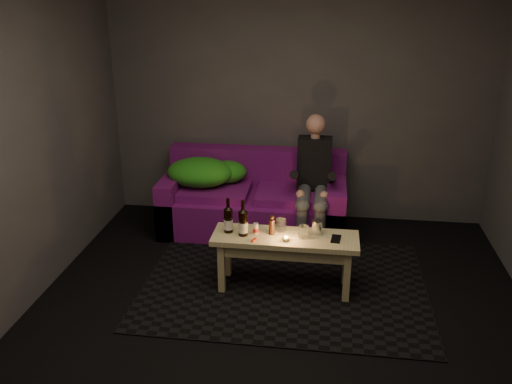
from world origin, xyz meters
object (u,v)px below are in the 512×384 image
beer_bottle_b (243,223)px  steel_cup (317,227)px  sofa (254,203)px  coffee_table (285,245)px  beer_bottle_a (228,220)px  person (313,178)px

beer_bottle_b → steel_cup: bearing=9.8°
sofa → coffee_table: bearing=-70.1°
sofa → steel_cup: sofa is taller
coffee_table → beer_bottle_a: bearing=178.3°
beer_bottle_a → beer_bottle_b: bearing=-19.5°
person → steel_cup: person is taller
sofa → person: person is taller
sofa → beer_bottle_a: bearing=-92.9°
steel_cup → beer_bottle_b: bearing=-170.2°
person → coffee_table: size_ratio=1.03×
sofa → beer_bottle_a: (-0.06, -1.15, 0.31)m
beer_bottle_b → sofa: bearing=93.5°
sofa → person: size_ratio=1.50×
person → beer_bottle_a: bearing=-123.9°
coffee_table → steel_cup: size_ratio=9.98×
sofa → steel_cup: (0.68, -1.09, 0.26)m
person → beer_bottle_a: person is taller
coffee_table → steel_cup: bearing=15.6°
person → coffee_table: 1.06m
beer_bottle_a → sofa: bearing=87.1°
beer_bottle_a → steel_cup: (0.74, 0.06, -0.05)m
sofa → steel_cup: bearing=-58.1°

